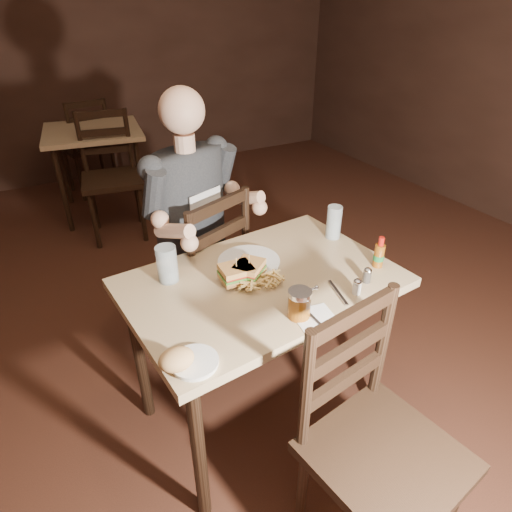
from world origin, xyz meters
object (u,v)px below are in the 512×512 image
chair_far (195,274)px  diner (194,192)px  main_table (262,298)px  side_plate (195,363)px  bg_chair_far (87,147)px  hot_sauce (379,252)px  syrup_dispenser (299,304)px  glass_left (167,264)px  bg_chair_near (112,179)px  bg_table (94,139)px  glass_right (334,222)px  chair_near (386,457)px  dinner_plate (249,263)px

chair_far → diner: diner is taller
main_table → side_plate: side_plate is taller
bg_chair_far → hot_sauce: bearing=90.6°
syrup_dispenser → bg_chair_far: bearing=87.3°
glass_left → bg_chair_near: bearing=84.8°
bg_table → side_plate: 3.05m
bg_table → diner: 2.22m
glass_right → side_plate: bearing=-152.7°
side_plate → syrup_dispenser: bearing=5.6°
bg_chair_near → chair_near: bearing=-76.1°
dinner_plate → main_table: bearing=-92.6°
dinner_plate → hot_sauce: bearing=-30.5°
bg_table → syrup_dispenser: size_ratio=8.36×
bg_chair_near → hot_sauce: (0.62, -2.33, 0.34)m
chair_near → diner: 1.33m
main_table → side_plate: size_ratio=7.78×
diner → side_plate: bearing=-133.9°
glass_right → chair_far: bearing=142.1°
syrup_dispenser → dinner_plate: bearing=83.6°
dinner_plate → syrup_dispenser: 0.39m
chair_near → bg_chair_far: chair_near is taller
bg_table → diner: (0.08, -2.20, 0.28)m
chair_near → glass_left: (-0.39, 0.87, 0.36)m
bg_chair_near → dinner_plate: (0.15, -2.05, 0.28)m
bg_table → side_plate: side_plate is taller
hot_sauce → main_table: bearing=162.1°
bg_table → dinner_plate: (0.15, -2.60, 0.10)m
chair_near → bg_chair_near: bearing=85.6°
diner → glass_right: (0.53, -0.38, -0.12)m
main_table → chair_near: bearing=-85.3°
diner → bg_chair_far: bearing=70.5°
chair_far → side_plate: size_ratio=6.71×
chair_far → hot_sauce: size_ratio=7.11×
bg_table → bg_chair_near: size_ratio=0.91×
glass_right → syrup_dispenser: (-0.47, -0.41, -0.02)m
chair_near → bg_chair_far: size_ratio=1.02×
bg_table → syrup_dispenser: syrup_dispenser is taller
chair_far → bg_chair_far: bearing=-109.8°
hot_sauce → glass_left: bearing=157.9°
main_table → dinner_plate: size_ratio=4.44×
diner → hot_sauce: (0.54, -0.68, -0.13)m
glass_right → syrup_dispenser: glass_right is taller
bg_chair_near → chair_far: bearing=-77.9°
side_plate → bg_table: bearing=85.0°
bg_table → bg_chair_far: size_ratio=0.96×
chair_near → hot_sauce: 0.78m
bg_chair_near → syrup_dispenser: 2.47m
bg_chair_near → dinner_plate: bg_chair_near is taller
chair_near → bg_table: bearing=84.9°
dinner_plate → diner: bearing=99.8°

